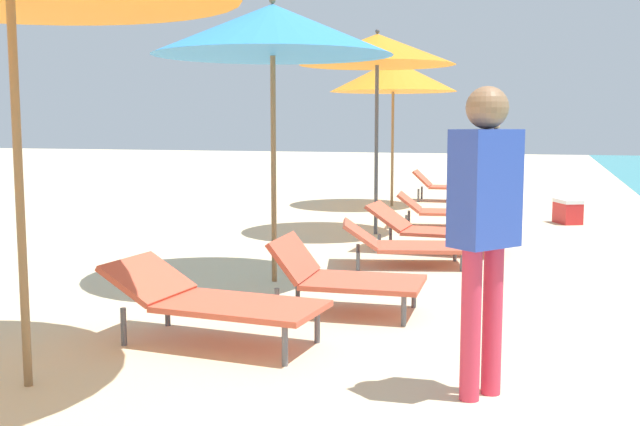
{
  "coord_description": "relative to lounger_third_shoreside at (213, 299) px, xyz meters",
  "views": [
    {
      "loc": [
        2.5,
        3.47,
        1.52
      ],
      "look_at": [
        1.09,
        8.29,
        0.92
      ],
      "focal_mm": 43.01,
      "sensor_mm": 36.0,
      "label": 1
    }
  ],
  "objects": [
    {
      "name": "person_walking_mid",
      "position": [
        1.85,
        -0.53,
        0.73
      ],
      "size": [
        0.4,
        0.42,
        1.71
      ],
      "rotation": [
        0.0,
        0.0,
        2.47
      ],
      "color": "#D8334C",
      "rests_on": "ground"
    },
    {
      "name": "umbrella_fourth",
      "position": [
        -0.29,
        2.05,
        2.04
      ],
      "size": [
        2.23,
        2.23,
        2.65
      ],
      "color": "olive",
      "rests_on": "ground"
    },
    {
      "name": "lounger_fourth_shoreside",
      "position": [
        0.75,
        3.19,
        -0.07
      ],
      "size": [
        1.44,
        0.96,
        0.48
      ],
      "rotation": [
        0.0,
        0.0,
        0.24
      ],
      "color": "#D8593F",
      "rests_on": "ground"
    },
    {
      "name": "umbrella_fifth",
      "position": [
        -0.02,
        5.36,
        2.15
      ],
      "size": [
        2.07,
        2.07,
        2.73
      ],
      "color": "#4C4C51",
      "rests_on": "ground"
    },
    {
      "name": "umbrella_farthest",
      "position": [
        -0.46,
        8.8,
        2.0
      ],
      "size": [
        2.25,
        2.25,
        2.66
      ],
      "color": "olive",
      "rests_on": "ground"
    },
    {
      "name": "lounger_fifth_inland",
      "position": [
        0.95,
        4.13,
        -0.03
      ],
      "size": [
        1.63,
        0.72,
        0.56
      ],
      "rotation": [
        0.0,
        0.0,
        -0.05
      ],
      "color": "#D8593F",
      "rests_on": "ground"
    },
    {
      "name": "cooler_box",
      "position": [
        2.51,
        7.22,
        -0.13
      ],
      "size": [
        0.45,
        0.53,
        0.36
      ],
      "color": "red",
      "rests_on": "ground"
    },
    {
      "name": "lounger_fifth_shoreside",
      "position": [
        0.72,
        6.27,
        -0.06
      ],
      "size": [
        1.3,
        0.77,
        0.5
      ],
      "rotation": [
        0.0,
        0.0,
        0.11
      ],
      "color": "#D8593F",
      "rests_on": "ground"
    },
    {
      "name": "lounger_fourth_inland",
      "position": [
        0.64,
        1.08,
        -0.02
      ],
      "size": [
        1.2,
        0.73,
        0.6
      ],
      "rotation": [
        0.0,
        0.0,
        0.03
      ],
      "color": "#D8593F",
      "rests_on": "ground"
    },
    {
      "name": "lounger_third_shoreside",
      "position": [
        0.0,
        0.0,
        0.0
      ],
      "size": [
        1.55,
        0.78,
        0.55
      ],
      "rotation": [
        0.0,
        0.0,
        -0.09
      ],
      "color": "#D8593F",
      "rests_on": "ground"
    },
    {
      "name": "lounger_farthest_shoreside",
      "position": [
        0.36,
        9.94,
        -0.0
      ],
      "size": [
        1.3,
        0.67,
        0.59
      ],
      "rotation": [
        0.0,
        0.0,
        0.03
      ],
      "color": "#D8593F",
      "rests_on": "ground"
    },
    {
      "name": "person_walking_far",
      "position": [
        1.05,
        13.35,
        0.62
      ],
      "size": [
        0.33,
        0.41,
        1.55
      ],
      "rotation": [
        0.0,
        0.0,
        5.92
      ],
      "color": "orange",
      "rests_on": "ground"
    }
  ]
}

